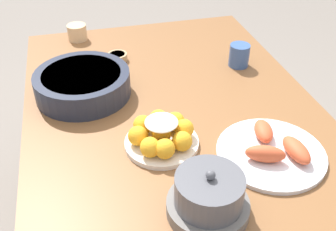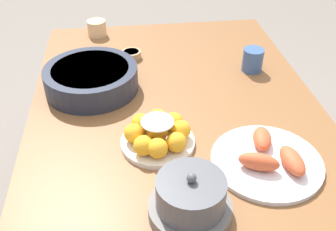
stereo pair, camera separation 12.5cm
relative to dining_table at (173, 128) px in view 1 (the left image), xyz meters
name	(u,v)px [view 1 (the left image)]	position (x,y,z in m)	size (l,w,h in m)	color
dining_table	(173,128)	(0.00, 0.00, 0.00)	(1.44, 1.00, 0.75)	brown
cake_plate	(162,135)	(-0.18, 0.08, 0.13)	(0.23, 0.23, 0.10)	silver
serving_bowl	(83,83)	(0.16, 0.29, 0.13)	(0.34, 0.34, 0.09)	#232838
sauce_bowl	(117,57)	(0.39, 0.14, 0.10)	(0.08, 0.08, 0.03)	tan
seafood_platter	(273,150)	(-0.30, -0.22, 0.11)	(0.32, 0.32, 0.06)	silver
cup_near	(239,55)	(0.23, -0.33, 0.13)	(0.08, 0.08, 0.09)	#38568E
cup_far	(77,32)	(0.63, 0.28, 0.12)	(0.08, 0.08, 0.07)	#DBB27F
warming_pot	(209,197)	(-0.45, 0.03, 0.14)	(0.21, 0.21, 0.14)	#66605B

